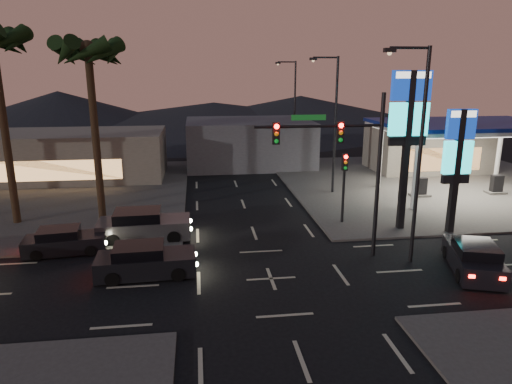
{
  "coord_description": "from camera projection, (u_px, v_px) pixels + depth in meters",
  "views": [
    {
      "loc": [
        -3.09,
        -18.37,
        8.87
      ],
      "look_at": [
        -0.18,
        3.82,
        3.0
      ],
      "focal_mm": 32.0,
      "sensor_mm": 36.0,
      "label": 1
    }
  ],
  "objects": [
    {
      "name": "ground",
      "position": [
        271.0,
        279.0,
        20.26
      ],
      "size": [
        140.0,
        140.0,
        0.0
      ],
      "primitive_type": "plane",
      "color": "black",
      "rests_on": "ground"
    },
    {
      "name": "corner_lot_ne",
      "position": [
        431.0,
        183.0,
        37.6
      ],
      "size": [
        24.0,
        24.0,
        0.12
      ],
      "primitive_type": "cube",
      "color": "#47443F",
      "rests_on": "ground"
    },
    {
      "name": "corner_lot_nw",
      "position": [
        22.0,
        196.0,
        33.57
      ],
      "size": [
        24.0,
        24.0,
        0.12
      ],
      "primitive_type": "cube",
      "color": "#47443F",
      "rests_on": "ground"
    },
    {
      "name": "gas_station",
      "position": [
        466.0,
        127.0,
        32.49
      ],
      "size": [
        12.2,
        8.2,
        5.47
      ],
      "color": "silver",
      "rests_on": "ground"
    },
    {
      "name": "convenience_store",
      "position": [
        426.0,
        149.0,
        42.16
      ],
      "size": [
        10.0,
        6.0,
        4.0
      ],
      "primitive_type": "cube",
      "color": "#726B5B",
      "rests_on": "ground"
    },
    {
      "name": "pylon_sign_tall",
      "position": [
        409.0,
        119.0,
        24.98
      ],
      "size": [
        2.2,
        0.35,
        9.0
      ],
      "color": "black",
      "rests_on": "ground"
    },
    {
      "name": "pylon_sign_short",
      "position": [
        458.0,
        153.0,
        24.78
      ],
      "size": [
        1.6,
        0.35,
        7.0
      ],
      "color": "black",
      "rests_on": "ground"
    },
    {
      "name": "traffic_signal_mast",
      "position": [
        344.0,
        153.0,
        21.31
      ],
      "size": [
        6.1,
        0.39,
        8.0
      ],
      "color": "black",
      "rests_on": "ground"
    },
    {
      "name": "pedestal_signal",
      "position": [
        344.0,
        177.0,
        26.9
      ],
      "size": [
        0.32,
        0.39,
        4.3
      ],
      "color": "black",
      "rests_on": "ground"
    },
    {
      "name": "streetlight_near",
      "position": [
        417.0,
        145.0,
        20.62
      ],
      "size": [
        2.14,
        0.25,
        10.0
      ],
      "color": "black",
      "rests_on": "ground"
    },
    {
      "name": "streetlight_mid",
      "position": [
        333.0,
        117.0,
        33.09
      ],
      "size": [
        2.14,
        0.25,
        10.0
      ],
      "color": "black",
      "rests_on": "ground"
    },
    {
      "name": "streetlight_far",
      "position": [
        293.0,
        104.0,
        46.51
      ],
      "size": [
        2.14,
        0.25,
        10.0
      ],
      "color": "black",
      "rests_on": "ground"
    },
    {
      "name": "palm_a",
      "position": [
        89.0,
        62.0,
        25.84
      ],
      "size": [
        4.41,
        4.41,
        10.86
      ],
      "color": "black",
      "rests_on": "ground"
    },
    {
      "name": "building_far_west",
      "position": [
        69.0,
        155.0,
        39.08
      ],
      "size": [
        16.0,
        8.0,
        4.0
      ],
      "primitive_type": "cube",
      "color": "#726B5B",
      "rests_on": "ground"
    },
    {
      "name": "building_far_mid",
      "position": [
        249.0,
        143.0,
        44.88
      ],
      "size": [
        12.0,
        9.0,
        4.4
      ],
      "primitive_type": "cube",
      "color": "#4C4C51",
      "rests_on": "ground"
    },
    {
      "name": "hill_left",
      "position": [
        59.0,
        110.0,
        73.89
      ],
      "size": [
        40.0,
        40.0,
        6.0
      ],
      "primitive_type": "cone",
      "color": "black",
      "rests_on": "ground"
    },
    {
      "name": "hill_right",
      "position": [
        301.0,
        110.0,
        79.05
      ],
      "size": [
        50.0,
        50.0,
        5.0
      ],
      "primitive_type": "cone",
      "color": "black",
      "rests_on": "ground"
    },
    {
      "name": "hill_center",
      "position": [
        214.0,
        114.0,
        77.29
      ],
      "size": [
        60.0,
        60.0,
        4.0
      ],
      "primitive_type": "cone",
      "color": "black",
      "rests_on": "ground"
    },
    {
      "name": "car_lane_a_front",
      "position": [
        145.0,
        261.0,
        20.44
      ],
      "size": [
        4.57,
        2.06,
        1.47
      ],
      "color": "black",
      "rests_on": "ground"
    },
    {
      "name": "car_lane_b_front",
      "position": [
        143.0,
        226.0,
        24.89
      ],
      "size": [
        5.13,
        2.28,
        1.65
      ],
      "color": "#4F4F51",
      "rests_on": "ground"
    },
    {
      "name": "car_lane_b_mid",
      "position": [
        64.0,
        241.0,
        23.03
      ],
      "size": [
        4.16,
        2.11,
        1.31
      ],
      "color": "black",
      "rests_on": "ground"
    },
    {
      "name": "suv_station",
      "position": [
        473.0,
        258.0,
        20.79
      ],
      "size": [
        3.09,
        4.7,
        1.46
      ],
      "color": "black",
      "rests_on": "ground"
    }
  ]
}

